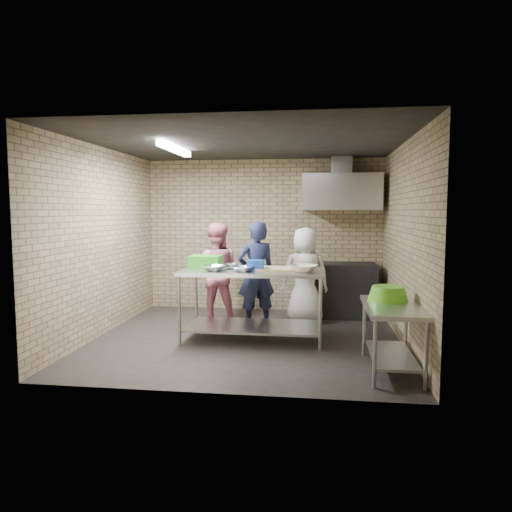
{
  "coord_description": "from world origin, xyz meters",
  "views": [
    {
      "loc": [
        0.97,
        -6.37,
        1.79
      ],
      "look_at": [
        0.1,
        0.2,
        1.15
      ],
      "focal_mm": 32.98,
      "sensor_mm": 36.0,
      "label": 1
    }
  ],
  "objects": [
    {
      "name": "mixing_bowl_c",
      "position": [
        -0.02,
        -0.2,
        1.01
      ],
      "size": [
        0.35,
        0.35,
        0.07
      ],
      "primitive_type": "imported",
      "rotation": [
        0.0,
        0.0,
        -0.28
      ],
      "color": "silver",
      "rests_on": "prep_table"
    },
    {
      "name": "ceramic_bowl",
      "position": [
        0.78,
        -0.13,
        1.03
      ],
      "size": [
        0.47,
        0.47,
        0.09
      ],
      "primitive_type": "imported",
      "rotation": [
        0.0,
        0.0,
        -0.28
      ],
      "color": "beige",
      "rests_on": "prep_table"
    },
    {
      "name": "prep_table",
      "position": [
        0.08,
        0.02,
        0.49
      ],
      "size": [
        1.96,
        0.98,
        0.98
      ],
      "primitive_type": "cube",
      "color": "#B8BCC0",
      "rests_on": "floor"
    },
    {
      "name": "cutting_board",
      "position": [
        0.43,
        -0.0,
        1.0
      ],
      "size": [
        0.6,
        0.46,
        0.03
      ],
      "primitive_type": "cube",
      "color": "#D9C07D",
      "rests_on": "prep_table"
    },
    {
      "name": "back_wall",
      "position": [
        0.0,
        2.0,
        1.35
      ],
      "size": [
        4.2,
        0.06,
        2.7
      ],
      "primitive_type": "cube",
      "color": "#98865F",
      "rests_on": "ground"
    },
    {
      "name": "range_hood",
      "position": [
        1.35,
        1.7,
        2.1
      ],
      "size": [
        1.3,
        0.6,
        0.6
      ],
      "primitive_type": "cube",
      "color": "silver",
      "rests_on": "back_wall"
    },
    {
      "name": "green_crate",
      "position": [
        -0.62,
        0.14,
        1.07
      ],
      "size": [
        0.44,
        0.33,
        0.17
      ],
      "primitive_type": "cube",
      "color": "green",
      "rests_on": "prep_table"
    },
    {
      "name": "mixing_bowl_b",
      "position": [
        -0.22,
        0.07,
        1.02
      ],
      "size": [
        0.29,
        0.29,
        0.07
      ],
      "primitive_type": "imported",
      "rotation": [
        0.0,
        0.0,
        -0.28
      ],
      "color": "silver",
      "rests_on": "prep_table"
    },
    {
      "name": "mixing_bowl_a",
      "position": [
        -0.42,
        -0.18,
        1.02
      ],
      "size": [
        0.38,
        0.38,
        0.07
      ],
      "primitive_type": "imported",
      "rotation": [
        0.0,
        0.0,
        -0.28
      ],
      "color": "#B0B3B7",
      "rests_on": "prep_table"
    },
    {
      "name": "hood_duct",
      "position": [
        1.35,
        1.85,
        2.55
      ],
      "size": [
        0.35,
        0.3,
        0.3
      ],
      "primitive_type": "cube",
      "color": "#A5A8AD",
      "rests_on": "back_wall"
    },
    {
      "name": "side_counter",
      "position": [
        1.8,
        -1.1,
        0.38
      ],
      "size": [
        0.6,
        1.2,
        0.75
      ],
      "primitive_type": "cube",
      "color": "silver",
      "rests_on": "floor"
    },
    {
      "name": "stove",
      "position": [
        1.35,
        1.65,
        0.45
      ],
      "size": [
        1.2,
        0.7,
        0.9
      ],
      "primitive_type": "cube",
      "color": "black",
      "rests_on": "floor"
    },
    {
      "name": "left_wall",
      "position": [
        -2.1,
        0.0,
        1.35
      ],
      "size": [
        0.06,
        4.0,
        2.7
      ],
      "primitive_type": "cube",
      "color": "#98865F",
      "rests_on": "ground"
    },
    {
      "name": "blue_tub",
      "position": [
        0.13,
        -0.08,
        1.05
      ],
      "size": [
        0.22,
        0.22,
        0.14
      ],
      "primitive_type": "cube",
      "color": "#174BB3",
      "rests_on": "prep_table"
    },
    {
      "name": "woman_pink",
      "position": [
        -0.65,
        0.95,
        0.8
      ],
      "size": [
        0.82,
        0.66,
        1.6
      ],
      "primitive_type": "imported",
      "rotation": [
        0.0,
        0.0,
        3.22
      ],
      "color": "pink",
      "rests_on": "floor"
    },
    {
      "name": "man_navy",
      "position": [
        0.03,
        0.71,
        0.81
      ],
      "size": [
        0.7,
        0.6,
        1.63
      ],
      "primitive_type": "imported",
      "rotation": [
        0.0,
        0.0,
        3.57
      ],
      "color": "black",
      "rests_on": "floor"
    },
    {
      "name": "wall_shelf",
      "position": [
        1.65,
        1.89,
        1.92
      ],
      "size": [
        0.8,
        0.2,
        0.04
      ],
      "primitive_type": "cube",
      "color": "#3F2B19",
      "rests_on": "back_wall"
    },
    {
      "name": "right_wall",
      "position": [
        2.1,
        0.0,
        1.35
      ],
      "size": [
        0.06,
        4.0,
        2.7
      ],
      "primitive_type": "cube",
      "color": "#98865F",
      "rests_on": "ground"
    },
    {
      "name": "front_wall",
      "position": [
        0.0,
        -2.0,
        1.35
      ],
      "size": [
        4.2,
        0.06,
        2.7
      ],
      "primitive_type": "cube",
      "color": "#98865F",
      "rests_on": "ground"
    },
    {
      "name": "floor",
      "position": [
        0.0,
        0.0,
        0.0
      ],
      "size": [
        4.2,
        4.2,
        0.0
      ],
      "primitive_type": "plane",
      "color": "black",
      "rests_on": "ground"
    },
    {
      "name": "woman_white",
      "position": [
        0.77,
        1.04,
        0.77
      ],
      "size": [
        0.81,
        0.59,
        1.53
      ],
      "primitive_type": "imported",
      "rotation": [
        0.0,
        0.0,
        3.28
      ],
      "color": "white",
      "rests_on": "floor"
    },
    {
      "name": "green_basin",
      "position": [
        1.78,
        -0.85,
        0.83
      ],
      "size": [
        0.46,
        0.46,
        0.17
      ],
      "primitive_type": null,
      "color": "#59C626",
      "rests_on": "side_counter"
    },
    {
      "name": "ceiling",
      "position": [
        0.0,
        0.0,
        2.7
      ],
      "size": [
        4.2,
        4.2,
        0.0
      ],
      "primitive_type": "plane",
      "rotation": [
        3.14,
        0.0,
        0.0
      ],
      "color": "black",
      "rests_on": "ground"
    },
    {
      "name": "fluorescent_fixture",
      "position": [
        -1.0,
        0.0,
        2.64
      ],
      "size": [
        0.1,
        1.25,
        0.08
      ],
      "primitive_type": "cube",
      "color": "white",
      "rests_on": "ceiling"
    },
    {
      "name": "bottle_green",
      "position": [
        1.8,
        1.89,
        2.02
      ],
      "size": [
        0.06,
        0.06,
        0.15
      ],
      "primitive_type": "cylinder",
      "color": "green",
      "rests_on": "wall_shelf"
    }
  ]
}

